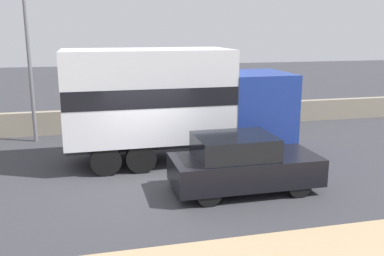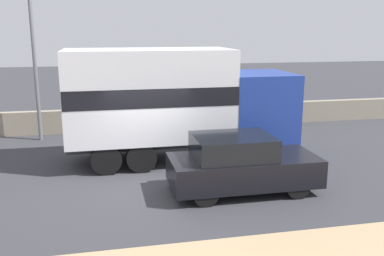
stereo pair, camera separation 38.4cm
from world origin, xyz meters
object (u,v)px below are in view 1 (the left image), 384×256
Objects in this scene: car_hatchback at (242,164)px; pedestrian at (280,105)px; box_truck at (173,100)px; street_lamp at (27,37)px.

pedestrian is at bearing 58.37° from car_hatchback.
car_hatchback is at bearing -69.32° from box_truck.
car_hatchback is 2.24× the size of pedestrian.
box_truck is 4.19× the size of pedestrian.
box_truck is at bearing -37.50° from street_lamp.
street_lamp is 9.47m from car_hatchback.
box_truck reaches higher than pedestrian.
street_lamp reaches higher than car_hatchback.
box_truck is (4.64, -3.56, -1.91)m from street_lamp.
street_lamp is 0.92× the size of box_truck.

